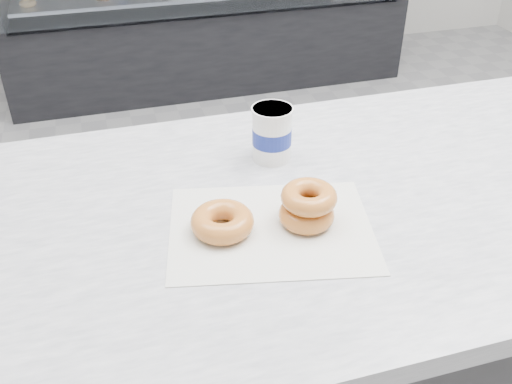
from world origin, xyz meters
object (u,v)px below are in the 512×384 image
display_case (204,1)px  donut_single (222,222)px  coffee_cup (272,133)px  donut_stack (308,206)px  counter (441,328)px

display_case → donut_single: (-0.54, -2.77, 0.43)m
display_case → coffee_cup: bearing=-98.5°
donut_single → coffee_cup: size_ratio=0.96×
coffee_cup → donut_stack: bearing=-77.3°
counter → coffee_cup: bearing=157.1°
coffee_cup → display_case: bearing=96.2°
display_case → donut_stack: (-0.39, -2.78, 0.44)m
display_case → donut_single: size_ratio=22.52×
display_case → donut_stack: display_case is taller
display_case → donut_single: bearing=-101.0°
donut_stack → coffee_cup: bearing=88.0°
counter → coffee_cup: size_ratio=27.63×
counter → display_case: (0.00, 2.72, 0.04)m
counter → coffee_cup: (-0.38, 0.16, 0.50)m
donut_single → coffee_cup: bearing=53.7°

